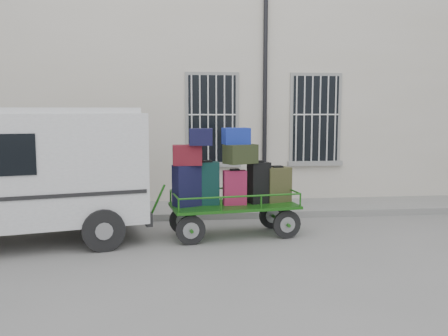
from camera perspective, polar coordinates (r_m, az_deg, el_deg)
The scene contains 5 objects.
ground at distance 10.14m, azimuth 2.42°, elevation -7.56°, with size 80.00×80.00×0.00m, color slate.
building at distance 15.29m, azimuth -0.70°, elevation 8.63°, with size 24.00×5.15×6.00m.
sidewalk at distance 12.25m, azimuth 0.85°, elevation -4.68°, with size 24.00×1.70×0.15m, color gray.
luggage_cart at distance 9.77m, azimuth 0.66°, elevation -1.88°, with size 2.95×1.44×2.14m.
van at distance 9.95m, azimuth -23.83°, elevation 0.09°, with size 5.37×3.24×2.53m.
Camera 1 is at (-1.51, -9.70, 2.52)m, focal length 40.00 mm.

